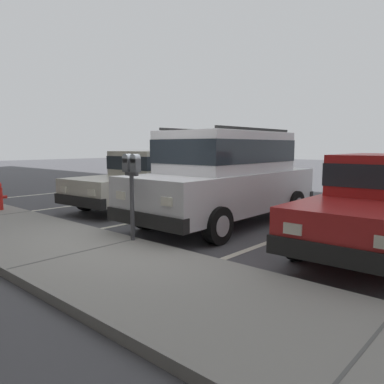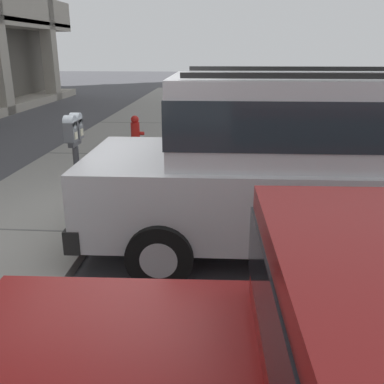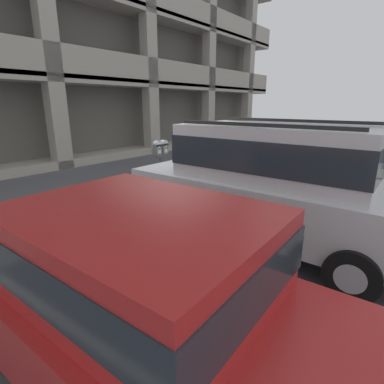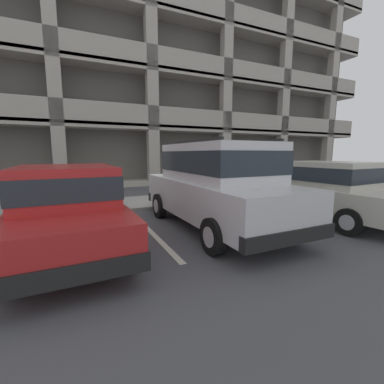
% 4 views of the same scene
% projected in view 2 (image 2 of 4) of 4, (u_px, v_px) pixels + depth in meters
% --- Properties ---
extents(ground_plane, '(80.00, 80.00, 0.10)m').
position_uv_depth(ground_plane, '(112.00, 245.00, 5.22)').
color(ground_plane, '#4C4C51').
extents(sidewalk, '(40.00, 2.20, 0.12)m').
position_uv_depth(sidewalk, '(8.00, 234.00, 5.28)').
color(sidewalk, gray).
rests_on(sidewalk, ground_plane).
extents(parking_stall_lines, '(12.52, 4.80, 0.01)m').
position_uv_depth(parking_stall_lines, '(227.00, 201.00, 6.58)').
color(parking_stall_lines, silver).
rests_on(parking_stall_lines, ground_plane).
extents(silver_suv, '(2.08, 4.81, 2.03)m').
position_uv_depth(silver_suv, '(303.00, 159.00, 4.67)').
color(silver_suv, silver).
rests_on(silver_suv, ground_plane).
extents(dark_hatchback, '(2.07, 4.60, 1.54)m').
position_uv_depth(dark_hatchback, '(297.00, 133.00, 7.56)').
color(dark_hatchback, beige).
rests_on(dark_hatchback, ground_plane).
extents(parking_meter_near, '(0.35, 0.12, 1.43)m').
position_uv_depth(parking_meter_near, '(75.00, 146.00, 4.83)').
color(parking_meter_near, '#47474C').
rests_on(parking_meter_near, sidewalk).
extents(fire_hydrant, '(0.30, 0.30, 0.70)m').
position_uv_depth(fire_hydrant, '(135.00, 131.00, 9.61)').
color(fire_hydrant, red).
rests_on(fire_hydrant, sidewalk).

